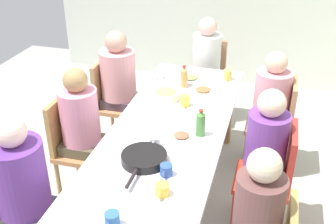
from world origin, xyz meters
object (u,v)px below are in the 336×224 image
Objects in this scene: dining_table at (168,138)px; serving_pan at (144,158)px; chair_4 at (278,120)px; cup_5 at (228,75)px; person_3 at (264,150)px; plate_1 at (203,91)px; person_4 at (270,101)px; chair_6 at (112,99)px; plate_2 at (191,79)px; cup_1 at (112,220)px; bowl_0 at (166,95)px; cup_6 at (162,190)px; bottle_1 at (201,123)px; person_1 at (23,184)px; plate_0 at (181,137)px; cup_3 at (155,141)px; cup_0 at (185,101)px; chair_2 at (74,143)px; person_5 at (206,62)px; cup_4 at (158,75)px; bottle_0 at (184,77)px; person_2 at (82,124)px; cup_2 at (166,170)px; chair_3 at (273,174)px; person_6 at (119,79)px; chair_5 at (207,76)px.

serving_pan reaches higher than dining_table.
chair_4 is 7.84× the size of cup_5.
plate_1 is at bearing -140.18° from person_3.
person_4 reaches higher than chair_6.
person_3 is at bearing 120.35° from serving_pan.
person_4 reaches higher than plate_2.
person_4 is 2.02m from cup_1.
bowl_0 is 1.84× the size of cup_6.
cup_5 is at bearing -115.01° from person_4.
bottle_1 is (-0.43, 0.29, 0.07)m from serving_pan.
bowl_0 is at bearing 156.65° from person_1.
cup_3 is at bearing -47.73° from plate_0.
cup_0 is at bearing 148.79° from person_1.
cup_0 is (-0.50, -0.09, 0.03)m from plate_0.
plate_0 is (0.09, 0.93, 0.27)m from chair_2.
person_5 is (-1.53, 0.80, 0.20)m from chair_2.
cup_4 is at bearing -130.04° from person_3.
cup_5 is 0.56× the size of bottle_0.
bottle_1 is at bearing 27.23° from cup_0.
chair_4 is at bearing 100.87° from plate_1.
cup_2 is (0.54, 0.85, 0.10)m from person_2.
person_3 is (-0.00, -0.09, 0.20)m from chair_3.
person_2 is 10.19× the size of cup_2.
dining_table is 2.05× the size of person_6.
cup_3 is at bearing 73.11° from chair_2.
bottle_1 is (-0.08, 0.12, 0.08)m from plate_0.
cup_1 is 0.54m from cup_2.
chair_6 is 7.41× the size of cup_6.
cup_6 is (0.73, 0.88, 0.10)m from person_2.
bottle_1 reaches higher than serving_pan.
person_1 is 9.86× the size of cup_3.
cup_3 is at bearing -74.30° from chair_3.
person_4 is (-0.83, 0.71, 0.01)m from dining_table.
cup_4 is (-1.12, -0.31, 0.00)m from cup_3.
person_6 is 0.86m from cup_0.
bowl_0 is 1.08× the size of bottle_0.
person_4 reaches higher than chair_3.
cup_2 is at bearing -26.04° from chair_4.
cup_0 is at bearing 6.92° from plate_2.
plate_1 is (-0.70, -0.58, 0.07)m from person_3.
chair_6 is 1.16m from cup_5.
cup_4 reaches higher than dining_table.
cup_1 is at bearing 72.34° from person_1.
dining_table is 2.77× the size of chair_4.
cup_4 is 1.69m from cup_6.
cup_2 is at bearing 8.52° from bottle_0.
chair_5 reaches higher than cup_0.
cup_0 is at bearing -117.72° from chair_3.
person_6 is 2.50× the size of serving_pan.
bowl_0 is at bearing -165.41° from cup_6.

